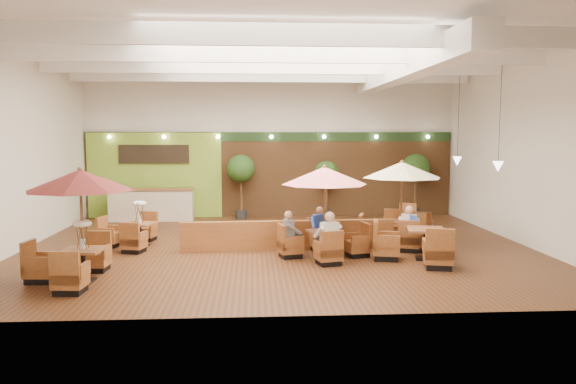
{
  "coord_description": "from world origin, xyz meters",
  "views": [
    {
      "loc": [
        -0.7,
        -15.5,
        3.18
      ],
      "look_at": [
        0.3,
        0.5,
        1.5
      ],
      "focal_mm": 35.0,
      "sensor_mm": 36.0,
      "label": 1
    }
  ],
  "objects": [
    {
      "name": "topiary_1",
      "position": [
        2.04,
        5.3,
        1.6
      ],
      "size": [
        0.93,
        0.93,
        2.15
      ],
      "color": "black",
      "rests_on": "ground"
    },
    {
      "name": "diner_0",
      "position": [
        1.11,
        -2.21,
        0.78
      ],
      "size": [
        0.47,
        0.43,
        0.85
      ],
      "rotation": [
        0.0,
        0.0,
        0.34
      ],
      "color": "silver",
      "rests_on": "ground"
    },
    {
      "name": "diner_2",
      "position": [
        0.24,
        -1.34,
        0.74
      ],
      "size": [
        0.34,
        0.4,
        0.75
      ],
      "rotation": [
        0.0,
        0.0,
        4.91
      ],
      "color": "slate",
      "rests_on": "ground"
    },
    {
      "name": "diner_3",
      "position": [
        3.49,
        -0.81,
        0.76
      ],
      "size": [
        0.44,
        0.42,
        0.79
      ],
      "rotation": [
        0.0,
        0.0,
        -0.45
      ],
      "color": "blue",
      "rests_on": "ground"
    },
    {
      "name": "table_0",
      "position": [
        -4.41,
        -3.41,
        1.77
      ],
      "size": [
        2.36,
        2.44,
        2.48
      ],
      "rotation": [
        0.0,
        0.0,
        -0.07
      ],
      "color": "brown",
      "rests_on": "ground"
    },
    {
      "name": "topiary_2",
      "position": [
        5.44,
        5.3,
        1.79
      ],
      "size": [
        1.03,
        1.03,
        2.4
      ],
      "color": "black",
      "rests_on": "ground"
    },
    {
      "name": "diner_1",
      "position": [
        1.11,
        -0.47,
        0.73
      ],
      "size": [
        0.37,
        0.31,
        0.72
      ],
      "rotation": [
        0.0,
        0.0,
        3.24
      ],
      "color": "blue",
      "rests_on": "ground"
    },
    {
      "name": "table_2",
      "position": [
        3.44,
        0.07,
        1.76
      ],
      "size": [
        2.37,
        2.51,
        2.43
      ],
      "rotation": [
        0.0,
        0.0,
        -0.33
      ],
      "color": "brown",
      "rests_on": "ground"
    },
    {
      "name": "room",
      "position": [
        0.25,
        1.22,
        3.63
      ],
      "size": [
        14.04,
        14.0,
        5.52
      ],
      "color": "#381E0F",
      "rests_on": "ground"
    },
    {
      "name": "table_4",
      "position": [
        3.35,
        -1.76,
        0.37
      ],
      "size": [
        1.92,
        2.78,
        1.0
      ],
      "rotation": [
        0.0,
        0.0,
        -0.21
      ],
      "color": "brown",
      "rests_on": "ground"
    },
    {
      "name": "table_5",
      "position": [
        4.36,
        1.68,
        0.33
      ],
      "size": [
        1.02,
        2.47,
        0.86
      ],
      "rotation": [
        0.0,
        0.0,
        -0.41
      ],
      "color": "brown",
      "rests_on": "ground"
    },
    {
      "name": "diner_4",
      "position": [
        3.49,
        -0.81,
        0.76
      ],
      "size": [
        0.44,
        0.42,
        0.8
      ],
      "rotation": [
        0.0,
        0.0,
        -0.4
      ],
      "color": "silver",
      "rests_on": "ground"
    },
    {
      "name": "topiary_0",
      "position": [
        -1.15,
        5.3,
        1.78
      ],
      "size": [
        1.03,
        1.03,
        2.39
      ],
      "color": "black",
      "rests_on": "ground"
    },
    {
      "name": "service_counter",
      "position": [
        -4.4,
        5.1,
        0.58
      ],
      "size": [
        3.0,
        0.75,
        1.18
      ],
      "color": "beige",
      "rests_on": "ground"
    },
    {
      "name": "table_3",
      "position": [
        -4.11,
        0.35,
        0.44
      ],
      "size": [
        1.65,
        2.37,
        1.45
      ],
      "rotation": [
        0.0,
        0.0,
        -0.26
      ],
      "color": "brown",
      "rests_on": "ground"
    },
    {
      "name": "booth_divider",
      "position": [
        0.25,
        -0.42,
        0.4
      ],
      "size": [
        5.85,
        0.39,
        0.81
      ],
      "primitive_type": "cube",
      "rotation": [
        0.0,
        0.0,
        0.04
      ],
      "color": "brown",
      "rests_on": "ground"
    },
    {
      "name": "table_1",
      "position": [
        1.11,
        -1.34,
        1.64
      ],
      "size": [
        2.42,
        2.42,
        2.39
      ],
      "rotation": [
        0.0,
        0.0,
        0.24
      ],
      "color": "brown",
      "rests_on": "ground"
    }
  ]
}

